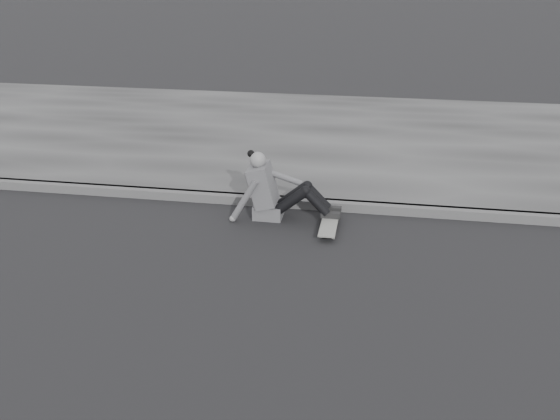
# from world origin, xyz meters

# --- Properties ---
(ground) EXTENTS (80.00, 80.00, 0.00)m
(ground) POSITION_xyz_m (0.00, 0.00, 0.00)
(ground) COLOR black
(ground) RESTS_ON ground
(curb) EXTENTS (24.00, 0.16, 0.12)m
(curb) POSITION_xyz_m (0.00, 2.58, 0.06)
(curb) COLOR #535353
(curb) RESTS_ON ground
(sidewalk) EXTENTS (24.00, 6.00, 0.12)m
(sidewalk) POSITION_xyz_m (0.00, 5.60, 0.06)
(sidewalk) COLOR #3C3C3C
(sidewalk) RESTS_ON ground
(skateboard) EXTENTS (0.20, 0.78, 0.09)m
(skateboard) POSITION_xyz_m (0.97, 1.95, 0.07)
(skateboard) COLOR gray
(skateboard) RESTS_ON ground
(seated_woman) EXTENTS (1.38, 0.46, 0.88)m
(seated_woman) POSITION_xyz_m (0.24, 2.20, 0.36)
(seated_woman) COLOR #565659
(seated_woman) RESTS_ON ground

